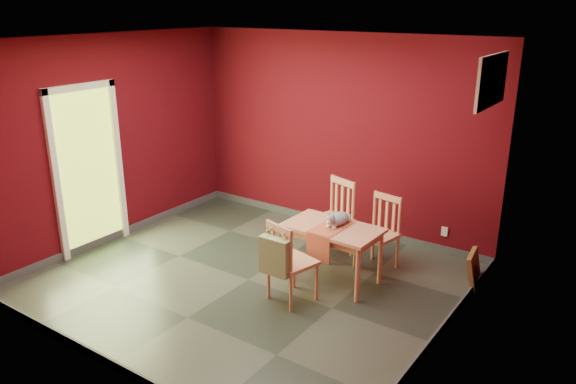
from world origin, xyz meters
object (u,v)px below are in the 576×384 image
Objects in this scene: dining_table at (332,233)px; chair_near at (289,261)px; chair_far_right at (379,232)px; tote_bag at (275,256)px; chair_far_left at (333,217)px; picture_frame at (474,270)px; cat at (338,216)px.

chair_near reaches higher than dining_table.
tote_bag is (-0.46, -1.49, 0.14)m from chair_far_right.
chair_far_left is 1.78m from picture_frame.
tote_bag is 0.99m from cat.
dining_table is at bearing -60.58° from chair_far_left.
tote_bag is at bearing -133.54° from picture_frame.
cat is (0.02, 0.09, 0.18)m from dining_table.
chair_far_right is 1.90× the size of tote_bag.
chair_far_left reaches higher than cat.
chair_far_right reaches higher than dining_table.
chair_near is 1.94× the size of tote_bag.
chair_near is at bearing -98.25° from cat.
chair_near is at bearing 80.84° from tote_bag.
dining_table is 2.77× the size of cat.
picture_frame is at bearing 8.39° from chair_far_right.
picture_frame is (1.53, 1.43, -0.26)m from chair_near.
picture_frame is (1.75, 0.15, -0.29)m from chair_far_left.
chair_far_left reaches higher than chair_far_right.
chair_far_right is (0.64, -0.01, -0.04)m from chair_far_left.
dining_table is 1.64m from picture_frame.
cat is at bearing 76.20° from dining_table.
dining_table is 0.68m from chair_near.
chair_far_left reaches higher than dining_table.
picture_frame is (1.11, 0.16, -0.25)m from chair_far_right.
tote_bag is at bearing -107.25° from chair_far_right.
chair_far_left is 2.30× the size of picture_frame.
dining_table is at bearing 78.70° from tote_bag.
cat is (0.16, 0.74, 0.30)m from chair_near.
chair_far_right is 1.56m from tote_bag.
chair_near is 0.25m from tote_bag.
chair_far_left is 1.09× the size of chair_far_right.
chair_far_left is at bearing 128.66° from cat.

